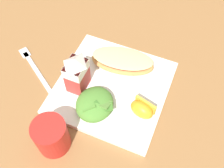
{
  "coord_description": "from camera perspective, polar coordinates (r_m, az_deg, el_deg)",
  "views": [
    {
      "loc": [
        -0.35,
        -0.15,
        0.6
      ],
      "look_at": [
        0.0,
        0.0,
        0.03
      ],
      "focal_mm": 42.99,
      "sensor_mm": 36.0,
      "label": 1
    }
  ],
  "objects": [
    {
      "name": "ground",
      "position": [
        0.71,
        0.0,
        -1.14
      ],
      "size": [
        3.0,
        3.0,
        0.0
      ],
      "primitive_type": "plane",
      "color": "olive"
    },
    {
      "name": "white_plate",
      "position": [
        0.71,
        0.0,
        -0.8
      ],
      "size": [
        0.28,
        0.28,
        0.02
      ],
      "primitive_type": "cube",
      "color": "white",
      "rests_on": "ground"
    },
    {
      "name": "cheesy_pizza_bread",
      "position": [
        0.72,
        2.22,
        4.87
      ],
      "size": [
        0.11,
        0.18,
        0.04
      ],
      "color": "tan",
      "rests_on": "white_plate"
    },
    {
      "name": "green_salad_pile",
      "position": [
        0.65,
        -3.7,
        -4.29
      ],
      "size": [
        0.1,
        0.1,
        0.04
      ],
      "color": "#4C8433",
      "rests_on": "white_plate"
    },
    {
      "name": "milk_carton",
      "position": [
        0.66,
        -7.56,
        2.48
      ],
      "size": [
        0.06,
        0.04,
        0.11
      ],
      "color": "#B7332D",
      "rests_on": "white_plate"
    },
    {
      "name": "orange_wedge_front",
      "position": [
        0.65,
        6.42,
        -5.33
      ],
      "size": [
        0.05,
        0.07,
        0.04
      ],
      "color": "orange",
      "rests_on": "white_plate"
    },
    {
      "name": "metal_fork",
      "position": [
        0.78,
        -16.34,
        3.68
      ],
      "size": [
        0.12,
        0.17,
        0.01
      ],
      "color": "silver",
      "rests_on": "ground"
    },
    {
      "name": "drinking_red_cup",
      "position": [
        0.62,
        -12.77,
        -10.71
      ],
      "size": [
        0.08,
        0.08,
        0.09
      ],
      "primitive_type": "cylinder",
      "color": "red",
      "rests_on": "ground"
    }
  ]
}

